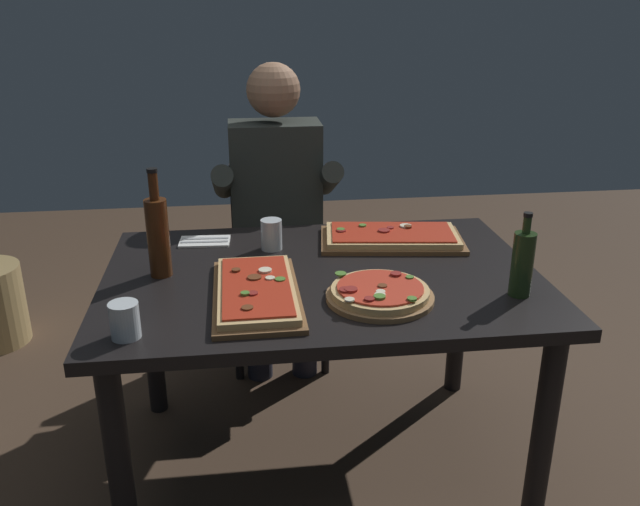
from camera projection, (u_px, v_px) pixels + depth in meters
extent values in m
plane|color=#4C3828|center=(322.00, 459.00, 2.41)|extent=(6.40, 6.40, 0.00)
cube|color=black|center=(322.00, 279.00, 2.14)|extent=(1.40, 0.96, 0.04)
cylinder|color=black|center=(120.00, 469.00, 1.84)|extent=(0.07, 0.07, 0.70)
cylinder|color=black|center=(543.00, 434.00, 1.98)|extent=(0.07, 0.07, 0.70)
cylinder|color=black|center=(152.00, 332.00, 2.57)|extent=(0.07, 0.07, 0.70)
cylinder|color=black|center=(458.00, 315.00, 2.72)|extent=(0.07, 0.07, 0.70)
cube|color=brown|center=(392.00, 240.00, 2.40)|extent=(0.54, 0.34, 0.02)
cube|color=#DBB270|center=(392.00, 235.00, 2.39)|extent=(0.50, 0.30, 0.02)
cube|color=#B72D19|center=(392.00, 232.00, 2.39)|extent=(0.46, 0.27, 0.01)
cylinder|color=#4C7F2D|center=(363.00, 225.00, 2.44)|extent=(0.03, 0.03, 0.01)
cylinder|color=maroon|center=(390.00, 228.00, 2.42)|extent=(0.03, 0.03, 0.00)
cylinder|color=maroon|center=(384.00, 230.00, 2.38)|extent=(0.04, 0.04, 0.01)
cylinder|color=beige|center=(406.00, 226.00, 2.43)|extent=(0.04, 0.04, 0.01)
cylinder|color=#4C7F2D|center=(341.00, 229.00, 2.39)|extent=(0.03, 0.03, 0.01)
cylinder|color=maroon|center=(341.00, 230.00, 2.39)|extent=(0.03, 0.03, 0.00)
cylinder|color=brown|center=(408.00, 227.00, 2.42)|extent=(0.03, 0.03, 0.01)
cube|color=brown|center=(256.00, 295.00, 1.96)|extent=(0.26, 0.51, 0.02)
cube|color=#DBB270|center=(256.00, 289.00, 1.95)|extent=(0.23, 0.47, 0.02)
cube|color=#B72D19|center=(256.00, 285.00, 1.95)|extent=(0.20, 0.44, 0.01)
cylinder|color=beige|center=(265.00, 270.00, 2.04)|extent=(0.04, 0.04, 0.01)
cylinder|color=beige|center=(270.00, 278.00, 1.99)|extent=(0.03, 0.03, 0.00)
cylinder|color=brown|center=(236.00, 270.00, 2.04)|extent=(0.03, 0.03, 0.01)
cylinder|color=maroon|center=(253.00, 293.00, 1.88)|extent=(0.03, 0.03, 0.01)
cylinder|color=brown|center=(247.00, 308.00, 1.80)|extent=(0.03, 0.03, 0.00)
cylinder|color=#4C7F2D|center=(280.00, 279.00, 1.98)|extent=(0.03, 0.03, 0.00)
cylinder|color=#4C7F2D|center=(245.00, 293.00, 1.88)|extent=(0.03, 0.03, 0.01)
cylinder|color=brown|center=(254.00, 277.00, 1.99)|extent=(0.04, 0.04, 0.01)
cylinder|color=olive|center=(380.00, 297.00, 1.95)|extent=(0.32, 0.32, 0.02)
cylinder|color=#DBB270|center=(380.00, 291.00, 1.94)|extent=(0.29, 0.29, 0.02)
cylinder|color=red|center=(380.00, 287.00, 1.94)|extent=(0.26, 0.26, 0.01)
cylinder|color=maroon|center=(345.00, 290.00, 1.91)|extent=(0.04, 0.04, 0.01)
cylinder|color=beige|center=(350.00, 300.00, 1.85)|extent=(0.03, 0.03, 0.00)
cylinder|color=maroon|center=(396.00, 274.00, 2.01)|extent=(0.03, 0.03, 0.01)
cylinder|color=brown|center=(382.00, 286.00, 1.93)|extent=(0.03, 0.03, 0.00)
cylinder|color=#4C7F2D|center=(379.00, 297.00, 1.86)|extent=(0.03, 0.03, 0.01)
cylinder|color=#4C7F2D|center=(341.00, 274.00, 2.02)|extent=(0.04, 0.04, 0.00)
cylinder|color=#4C7F2D|center=(410.00, 277.00, 1.99)|extent=(0.02, 0.02, 0.00)
cylinder|color=#4C7F2D|center=(412.00, 299.00, 1.85)|extent=(0.03, 0.03, 0.01)
cylinder|color=beige|center=(380.00, 295.00, 1.88)|extent=(0.03, 0.03, 0.01)
cylinder|color=maroon|center=(369.00, 299.00, 1.85)|extent=(0.03, 0.03, 0.01)
cylinder|color=maroon|center=(351.00, 290.00, 1.91)|extent=(0.04, 0.04, 0.01)
cylinder|color=beige|center=(381.00, 292.00, 1.90)|extent=(0.03, 0.03, 0.00)
cylinder|color=#47230F|center=(158.00, 238.00, 2.07)|extent=(0.07, 0.07, 0.25)
cylinder|color=#47230F|center=(153.00, 186.00, 2.01)|extent=(0.03, 0.03, 0.09)
cylinder|color=black|center=(152.00, 170.00, 1.99)|extent=(0.03, 0.03, 0.01)
cylinder|color=#233819|center=(522.00, 265.00, 1.94)|extent=(0.07, 0.07, 0.20)
cylinder|color=#233819|center=(527.00, 225.00, 1.90)|extent=(0.02, 0.02, 0.05)
cylinder|color=black|center=(528.00, 215.00, 1.89)|extent=(0.03, 0.03, 0.01)
cylinder|color=silver|center=(271.00, 235.00, 2.32)|extent=(0.07, 0.07, 0.11)
cylinder|color=silver|center=(125.00, 320.00, 1.72)|extent=(0.08, 0.08, 0.10)
cube|color=white|center=(205.00, 241.00, 2.39)|extent=(0.19, 0.12, 0.01)
cube|color=silver|center=(204.00, 242.00, 2.38)|extent=(0.17, 0.02, 0.00)
cube|color=silver|center=(205.00, 238.00, 2.41)|extent=(0.17, 0.02, 0.00)
cube|color=black|center=(278.00, 270.00, 2.96)|extent=(0.44, 0.44, 0.04)
cube|color=black|center=(274.00, 207.00, 3.06)|extent=(0.40, 0.04, 0.42)
cylinder|color=black|center=(238.00, 337.00, 2.84)|extent=(0.04, 0.04, 0.41)
cylinder|color=black|center=(325.00, 332.00, 2.89)|extent=(0.04, 0.04, 0.41)
cylinder|color=black|center=(237.00, 299.00, 3.19)|extent=(0.04, 0.04, 0.41)
cylinder|color=black|center=(315.00, 295.00, 3.24)|extent=(0.04, 0.04, 0.41)
cylinder|color=#23232D|center=(259.00, 330.00, 2.85)|extent=(0.11, 0.11, 0.45)
cylinder|color=#23232D|center=(305.00, 328.00, 2.88)|extent=(0.11, 0.11, 0.45)
cube|color=#23232D|center=(279.00, 261.00, 2.84)|extent=(0.34, 0.40, 0.12)
cube|color=#2D332D|center=(276.00, 183.00, 2.81)|extent=(0.38, 0.22, 0.52)
sphere|color=#A37556|center=(273.00, 90.00, 2.67)|extent=(0.22, 0.22, 0.22)
cylinder|color=#2D332D|center=(223.00, 182.00, 2.73)|extent=(0.09, 0.31, 0.21)
cylinder|color=#2D332D|center=(328.00, 179.00, 2.78)|extent=(0.09, 0.31, 0.21)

